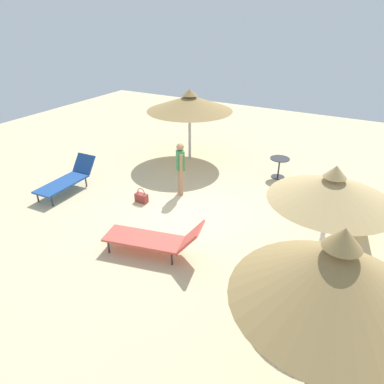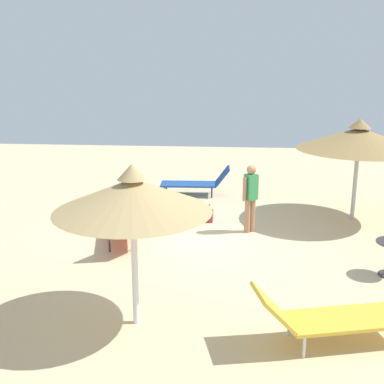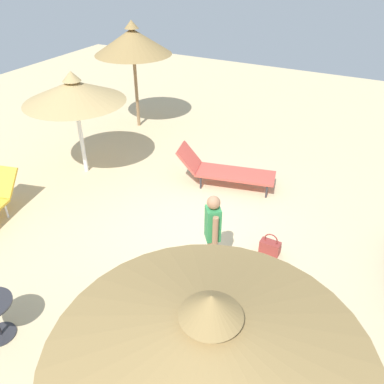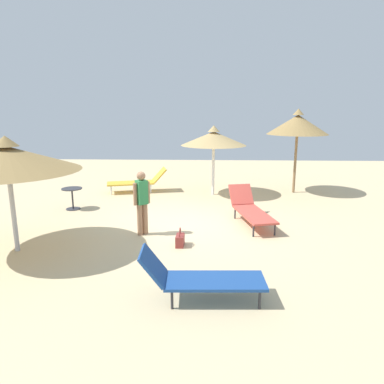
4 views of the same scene
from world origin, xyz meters
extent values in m
cube|color=beige|center=(0.00, 0.00, -0.05)|extent=(24.00, 24.00, 0.10)
cylinder|color=white|center=(0.81, 3.35, 1.06)|extent=(0.09, 0.09, 2.12)
cone|color=tan|center=(0.81, 3.35, 1.99)|extent=(2.26, 2.26, 0.47)
cone|color=tan|center=(0.81, 3.35, 2.32)|extent=(0.41, 0.41, 0.22)
cylinder|color=olive|center=(3.76, 3.79, 1.20)|extent=(0.09, 0.09, 2.40)
cone|color=#997A47|center=(3.76, 3.79, 2.44)|extent=(2.14, 2.14, 0.68)
cone|color=#997A47|center=(3.76, 3.79, 2.88)|extent=(0.39, 0.39, 0.22)
cylinder|color=#B2B2B7|center=(-3.53, -1.98, 1.06)|extent=(0.10, 0.10, 2.12)
cone|color=#997A47|center=(-3.53, -1.98, 2.01)|extent=(2.94, 2.94, 0.51)
cone|color=#997A47|center=(-3.53, -1.98, 2.37)|extent=(0.53, 0.53, 0.22)
cube|color=#CC4C3F|center=(1.80, -0.15, 0.33)|extent=(1.02, 1.86, 0.05)
cylinder|color=#2D2D33|center=(2.22, -0.81, 0.15)|extent=(0.04, 0.04, 0.31)
cylinder|color=#2D2D33|center=(1.69, -0.93, 0.15)|extent=(0.04, 0.04, 0.31)
cylinder|color=#2D2D33|center=(1.90, 0.63, 0.15)|extent=(0.04, 0.04, 0.31)
cylinder|color=#2D2D33|center=(1.37, 0.51, 0.15)|extent=(0.04, 0.04, 0.31)
cube|color=#CC4C3F|center=(1.56, 0.91, 0.60)|extent=(0.73, 0.58, 0.52)
cube|color=gold|center=(-2.19, 3.61, 0.34)|extent=(1.79, 1.07, 0.05)
cylinder|color=silver|center=(-2.80, 3.16, 0.16)|extent=(0.04, 0.04, 0.32)
cylinder|color=silver|center=(-2.94, 3.71, 0.16)|extent=(0.04, 0.04, 0.32)
cylinder|color=silver|center=(-1.44, 3.50, 0.16)|extent=(0.04, 0.04, 0.32)
cylinder|color=silver|center=(-1.58, 4.05, 0.16)|extent=(0.04, 0.04, 0.32)
cube|color=gold|center=(-1.16, 3.86, 0.61)|extent=(0.63, 0.78, 0.51)
cube|color=#1E478C|center=(0.69, -3.87, 0.33)|extent=(1.62, 0.72, 0.05)
cylinder|color=#2D2D33|center=(1.35, -3.57, 0.15)|extent=(0.04, 0.04, 0.30)
cylinder|color=#2D2D33|center=(1.37, -4.12, 0.15)|extent=(0.04, 0.04, 0.30)
cylinder|color=#2D2D33|center=(0.01, -3.62, 0.15)|extent=(0.04, 0.04, 0.30)
cylinder|color=#2D2D33|center=(0.03, -4.17, 0.15)|extent=(0.04, 0.04, 0.30)
cube|color=#1E478C|center=(-0.29, -3.90, 0.59)|extent=(0.42, 0.67, 0.51)
cylinder|color=#A57554|center=(-1.04, -0.90, 0.39)|extent=(0.13, 0.13, 0.77)
cylinder|color=#A57554|center=(-0.93, -0.81, 0.39)|extent=(0.13, 0.13, 0.77)
cube|color=#338C4C|center=(-0.98, -0.86, 1.06)|extent=(0.33, 0.32, 0.58)
sphere|color=#A57554|center=(-0.98, -0.86, 1.45)|extent=(0.21, 0.21, 0.21)
cylinder|color=#A57554|center=(-1.12, -0.96, 1.03)|extent=(0.09, 0.09, 0.53)
cylinder|color=#A57554|center=(-0.85, -0.75, 1.03)|extent=(0.09, 0.09, 0.53)
cube|color=maroon|center=(-0.02, -1.57, 0.12)|extent=(0.19, 0.37, 0.25)
torus|color=maroon|center=(-0.02, -1.57, 0.30)|extent=(0.03, 0.26, 0.25)
cylinder|color=#2D2D33|center=(-3.49, 1.30, 0.64)|extent=(0.61, 0.61, 0.02)
cylinder|color=#2D2D33|center=(-3.49, 1.30, 0.31)|extent=(0.05, 0.05, 0.63)
cylinder|color=#2D2D33|center=(-3.49, 1.30, 0.01)|extent=(0.43, 0.43, 0.02)
camera|label=1|loc=(6.88, 3.87, 4.80)|focal=32.96mm
camera|label=2|loc=(-0.60, 9.95, 3.85)|focal=46.49mm
camera|label=3|loc=(-5.47, -2.82, 4.77)|focal=36.87mm
camera|label=4|loc=(0.52, -9.14, 3.02)|focal=33.66mm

